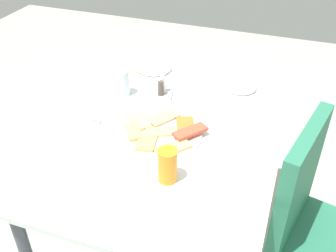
{
  "coord_description": "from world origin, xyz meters",
  "views": [
    {
      "loc": [
        1.19,
        0.41,
        1.64
      ],
      "look_at": [
        0.02,
        -0.01,
        0.77
      ],
      "focal_mm": 42.22,
      "sensor_mm": 36.0,
      "label": 1
    }
  ],
  "objects_px": {
    "salad_plate_rice": "(154,68)",
    "paper_napkin": "(101,112)",
    "salad_plate_greens": "(242,89)",
    "spoon": "(105,112)",
    "dining_table": "(172,147)",
    "soda_can": "(167,165)",
    "drinking_glass": "(122,83)",
    "dining_chair": "(319,226)",
    "pide_platter": "(161,133)",
    "fork": "(97,110)",
    "condiment_caddy": "(162,90)"
  },
  "relations": [
    {
      "from": "salad_plate_greens",
      "to": "salad_plate_rice",
      "type": "height_order",
      "value": "salad_plate_rice"
    },
    {
      "from": "salad_plate_rice",
      "to": "condiment_caddy",
      "type": "relative_size",
      "value": 2.07
    },
    {
      "from": "drinking_glass",
      "to": "paper_napkin",
      "type": "relative_size",
      "value": 0.95
    },
    {
      "from": "salad_plate_rice",
      "to": "salad_plate_greens",
      "type": "bearing_deg",
      "value": 83.97
    },
    {
      "from": "dining_table",
      "to": "condiment_caddy",
      "type": "height_order",
      "value": "condiment_caddy"
    },
    {
      "from": "paper_napkin",
      "to": "condiment_caddy",
      "type": "relative_size",
      "value": 1.15
    },
    {
      "from": "salad_plate_greens",
      "to": "spoon",
      "type": "height_order",
      "value": "salad_plate_greens"
    },
    {
      "from": "dining_table",
      "to": "dining_chair",
      "type": "height_order",
      "value": "dining_chair"
    },
    {
      "from": "dining_chair",
      "to": "salad_plate_greens",
      "type": "relative_size",
      "value": 4.18
    },
    {
      "from": "pide_platter",
      "to": "salad_plate_greens",
      "type": "bearing_deg",
      "value": 151.92
    },
    {
      "from": "soda_can",
      "to": "drinking_glass",
      "type": "height_order",
      "value": "soda_can"
    },
    {
      "from": "pide_platter",
      "to": "paper_napkin",
      "type": "height_order",
      "value": "pide_platter"
    },
    {
      "from": "pide_platter",
      "to": "dining_chair",
      "type": "bearing_deg",
      "value": 86.39
    },
    {
      "from": "salad_plate_greens",
      "to": "salad_plate_rice",
      "type": "relative_size",
      "value": 0.96
    },
    {
      "from": "dining_chair",
      "to": "pide_platter",
      "type": "bearing_deg",
      "value": -93.61
    },
    {
      "from": "dining_table",
      "to": "dining_chair",
      "type": "distance_m",
      "value": 0.63
    },
    {
      "from": "pide_platter",
      "to": "spoon",
      "type": "relative_size",
      "value": 1.9
    },
    {
      "from": "dining_table",
      "to": "spoon",
      "type": "xyz_separation_m",
      "value": [
        -0.02,
        -0.31,
        0.09
      ]
    },
    {
      "from": "salad_plate_greens",
      "to": "soda_can",
      "type": "bearing_deg",
      "value": -10.61
    },
    {
      "from": "salad_plate_greens",
      "to": "pide_platter",
      "type": "bearing_deg",
      "value": -28.08
    },
    {
      "from": "salad_plate_rice",
      "to": "pide_platter",
      "type": "bearing_deg",
      "value": 24.39
    },
    {
      "from": "spoon",
      "to": "pide_platter",
      "type": "bearing_deg",
      "value": 69.83
    },
    {
      "from": "salad_plate_greens",
      "to": "fork",
      "type": "relative_size",
      "value": 1.17
    },
    {
      "from": "drinking_glass",
      "to": "dining_table",
      "type": "bearing_deg",
      "value": 57.61
    },
    {
      "from": "dining_table",
      "to": "pide_platter",
      "type": "height_order",
      "value": "pide_platter"
    },
    {
      "from": "pide_platter",
      "to": "condiment_caddy",
      "type": "height_order",
      "value": "condiment_caddy"
    },
    {
      "from": "salad_plate_rice",
      "to": "paper_napkin",
      "type": "height_order",
      "value": "salad_plate_rice"
    },
    {
      "from": "dining_table",
      "to": "salad_plate_greens",
      "type": "bearing_deg",
      "value": 152.84
    },
    {
      "from": "drinking_glass",
      "to": "spoon",
      "type": "bearing_deg",
      "value": -1.24
    },
    {
      "from": "fork",
      "to": "dining_table",
      "type": "bearing_deg",
      "value": 74.38
    },
    {
      "from": "drinking_glass",
      "to": "fork",
      "type": "distance_m",
      "value": 0.18
    },
    {
      "from": "pide_platter",
      "to": "fork",
      "type": "distance_m",
      "value": 0.32
    },
    {
      "from": "salad_plate_rice",
      "to": "dining_table",
      "type": "bearing_deg",
      "value": 29.57
    },
    {
      "from": "paper_napkin",
      "to": "salad_plate_rice",
      "type": "bearing_deg",
      "value": 169.79
    },
    {
      "from": "drinking_glass",
      "to": "fork",
      "type": "relative_size",
      "value": 0.64
    },
    {
      "from": "dining_table",
      "to": "soda_can",
      "type": "height_order",
      "value": "soda_can"
    },
    {
      "from": "dining_table",
      "to": "paper_napkin",
      "type": "relative_size",
      "value": 9.49
    },
    {
      "from": "condiment_caddy",
      "to": "soda_can",
      "type": "bearing_deg",
      "value": 22.23
    },
    {
      "from": "dining_chair",
      "to": "salad_plate_greens",
      "type": "bearing_deg",
      "value": -139.7
    },
    {
      "from": "salad_plate_greens",
      "to": "paper_napkin",
      "type": "relative_size",
      "value": 1.73
    },
    {
      "from": "soda_can",
      "to": "condiment_caddy",
      "type": "height_order",
      "value": "soda_can"
    },
    {
      "from": "dining_chair",
      "to": "fork",
      "type": "relative_size",
      "value": 4.91
    },
    {
      "from": "dining_chair",
      "to": "spoon",
      "type": "distance_m",
      "value": 0.94
    },
    {
      "from": "salad_plate_greens",
      "to": "salad_plate_rice",
      "type": "xyz_separation_m",
      "value": [
        -0.05,
        -0.45,
        0.01
      ]
    },
    {
      "from": "fork",
      "to": "salad_plate_greens",
      "type": "bearing_deg",
      "value": 112.44
    },
    {
      "from": "salad_plate_rice",
      "to": "soda_can",
      "type": "xyz_separation_m",
      "value": [
        0.71,
        0.33,
        0.04
      ]
    },
    {
      "from": "dining_table",
      "to": "paper_napkin",
      "type": "bearing_deg",
      "value": -94.13
    },
    {
      "from": "pide_platter",
      "to": "soda_can",
      "type": "height_order",
      "value": "soda_can"
    },
    {
      "from": "salad_plate_greens",
      "to": "spoon",
      "type": "xyz_separation_m",
      "value": [
        0.37,
        -0.51,
        -0.01
      ]
    },
    {
      "from": "dining_chair",
      "to": "soda_can",
      "type": "xyz_separation_m",
      "value": [
        0.19,
        -0.53,
        0.29
      ]
    }
  ]
}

